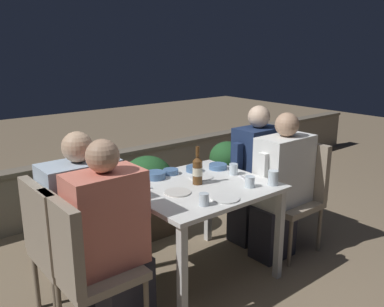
{
  "coord_description": "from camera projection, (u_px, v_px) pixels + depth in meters",
  "views": [
    {
      "loc": [
        -1.78,
        -2.11,
        1.71
      ],
      "look_at": [
        0.0,
        0.07,
        0.95
      ],
      "focal_mm": 38.0,
      "sensor_mm": 36.0,
      "label": 1
    }
  ],
  "objects": [
    {
      "name": "ground_plane",
      "position": [
        198.0,
        276.0,
        3.11
      ],
      "size": [
        16.0,
        16.0,
        0.0
      ],
      "primitive_type": "plane",
      "color": "#847056"
    },
    {
      "name": "parapet_wall",
      "position": [
        96.0,
        183.0,
        4.28
      ],
      "size": [
        9.0,
        0.18,
        0.59
      ],
      "color": "gray",
      "rests_on": "ground_plane"
    },
    {
      "name": "dining_table",
      "position": [
        198.0,
        197.0,
        2.94
      ],
      "size": [
        1.01,
        0.89,
        0.73
      ],
      "color": "white",
      "rests_on": "ground_plane"
    },
    {
      "name": "planter_hedge",
      "position": [
        117.0,
        200.0,
        3.52
      ],
      "size": [
        1.14,
        0.47,
        0.74
      ],
      "color": "brown",
      "rests_on": "ground_plane"
    },
    {
      "name": "chair_left_near",
      "position": [
        80.0,
        259.0,
        2.28
      ],
      "size": [
        0.46,
        0.46,
        0.93
      ],
      "color": "gray",
      "rests_on": "ground_plane"
    },
    {
      "name": "person_coral_top",
      "position": [
        113.0,
        239.0,
        2.39
      ],
      "size": [
        0.5,
        0.26,
        1.21
      ],
      "color": "#282833",
      "rests_on": "ground_plane"
    },
    {
      "name": "chair_left_far",
      "position": [
        57.0,
        240.0,
        2.49
      ],
      "size": [
        0.46,
        0.46,
        0.93
      ],
      "color": "gray",
      "rests_on": "ground_plane"
    },
    {
      "name": "person_blue_shirt",
      "position": [
        88.0,
        223.0,
        2.61
      ],
      "size": [
        0.52,
        0.26,
        1.21
      ],
      "color": "#282833",
      "rests_on": "ground_plane"
    },
    {
      "name": "chair_right_near",
      "position": [
        296.0,
        187.0,
        3.43
      ],
      "size": [
        0.46,
        0.46,
        0.93
      ],
      "color": "gray",
      "rests_on": "ground_plane"
    },
    {
      "name": "person_white_polo",
      "position": [
        281.0,
        187.0,
        3.29
      ],
      "size": [
        0.52,
        0.26,
        1.2
      ],
      "color": "#282833",
      "rests_on": "ground_plane"
    },
    {
      "name": "chair_right_far",
      "position": [
        269.0,
        176.0,
        3.71
      ],
      "size": [
        0.46,
        0.46,
        0.93
      ],
      "color": "gray",
      "rests_on": "ground_plane"
    },
    {
      "name": "person_navy_jumper",
      "position": [
        254.0,
        174.0,
        3.56
      ],
      "size": [
        0.48,
        0.26,
        1.21
      ],
      "color": "#282833",
      "rests_on": "ground_plane"
    },
    {
      "name": "beer_bottle",
      "position": [
        197.0,
        170.0,
        2.91
      ],
      "size": [
        0.07,
        0.07,
        0.28
      ],
      "color": "brown",
      "rests_on": "dining_table"
    },
    {
      "name": "plate_0",
      "position": [
        225.0,
        198.0,
        2.65
      ],
      "size": [
        0.19,
        0.19,
        0.01
      ],
      "color": "white",
      "rests_on": "dining_table"
    },
    {
      "name": "plate_1",
      "position": [
        178.0,
        192.0,
        2.75
      ],
      "size": [
        0.18,
        0.18,
        0.01
      ],
      "color": "silver",
      "rests_on": "dining_table"
    },
    {
      "name": "plate_2",
      "position": [
        201.0,
        177.0,
        3.07
      ],
      "size": [
        0.18,
        0.18,
        0.01
      ],
      "color": "white",
      "rests_on": "dining_table"
    },
    {
      "name": "bowl_0",
      "position": [
        170.0,
        171.0,
        3.15
      ],
      "size": [
        0.12,
        0.12,
        0.04
      ],
      "color": "#4C709E",
      "rests_on": "dining_table"
    },
    {
      "name": "bowl_1",
      "position": [
        194.0,
        168.0,
        3.22
      ],
      "size": [
        0.12,
        0.12,
        0.04
      ],
      "color": "#4C709E",
      "rests_on": "dining_table"
    },
    {
      "name": "bowl_2",
      "position": [
        155.0,
        175.0,
        3.05
      ],
      "size": [
        0.15,
        0.15,
        0.05
      ],
      "color": "#4C709E",
      "rests_on": "dining_table"
    },
    {
      "name": "bowl_3",
      "position": [
        218.0,
        166.0,
        3.28
      ],
      "size": [
        0.15,
        0.15,
        0.04
      ],
      "color": "#4C709E",
      "rests_on": "dining_table"
    },
    {
      "name": "glass_cup_0",
      "position": [
        233.0,
        169.0,
        3.14
      ],
      "size": [
        0.07,
        0.07,
        0.09
      ],
      "color": "silver",
      "rests_on": "dining_table"
    },
    {
      "name": "glass_cup_1",
      "position": [
        273.0,
        178.0,
        2.9
      ],
      "size": [
        0.07,
        0.07,
        0.11
      ],
      "color": "silver",
      "rests_on": "dining_table"
    },
    {
      "name": "glass_cup_2",
      "position": [
        250.0,
        182.0,
        2.86
      ],
      "size": [
        0.07,
        0.07,
        0.08
      ],
      "color": "silver",
      "rests_on": "dining_table"
    },
    {
      "name": "glass_cup_3",
      "position": [
        204.0,
        199.0,
        2.54
      ],
      "size": [
        0.06,
        0.06,
        0.08
      ],
      "color": "silver",
      "rests_on": "dining_table"
    },
    {
      "name": "fork_0",
      "position": [
        245.0,
        179.0,
        3.04
      ],
      "size": [
        0.08,
        0.16,
        0.01
      ],
      "color": "silver",
      "rests_on": "dining_table"
    },
    {
      "name": "fork_1",
      "position": [
        141.0,
        190.0,
        2.8
      ],
      "size": [
        0.17,
        0.04,
        0.01
      ],
      "color": "silver",
      "rests_on": "dining_table"
    },
    {
      "name": "potted_plant",
      "position": [
        227.0,
        167.0,
        4.36
      ],
      "size": [
        0.38,
        0.38,
        0.72
      ],
      "color": "#B2A899",
      "rests_on": "ground_plane"
    }
  ]
}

